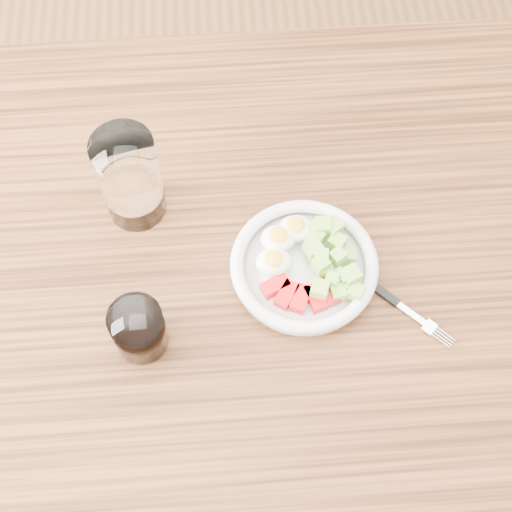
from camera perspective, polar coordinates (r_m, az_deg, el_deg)
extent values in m
plane|color=brown|center=(1.72, 0.37, -12.56)|extent=(4.00, 4.00, 0.00)
cube|color=brown|center=(1.01, 0.61, -1.76)|extent=(1.50, 0.90, 0.04)
cylinder|color=white|center=(0.99, 3.83, -1.06)|extent=(0.20, 0.20, 0.01)
torus|color=white|center=(0.98, 3.88, -0.68)|extent=(0.20, 0.20, 0.02)
cube|color=red|center=(0.96, 1.56, -2.44)|extent=(0.04, 0.03, 0.02)
cube|color=red|center=(0.96, 2.47, -3.12)|extent=(0.04, 0.04, 0.02)
cube|color=red|center=(0.95, 3.60, -3.45)|extent=(0.03, 0.04, 0.02)
cube|color=red|center=(0.96, 4.77, -3.37)|extent=(0.03, 0.04, 0.02)
cube|color=red|center=(0.96, 5.80, -2.89)|extent=(0.03, 0.04, 0.02)
cube|color=red|center=(0.97, 6.53, -2.10)|extent=(0.04, 0.04, 0.02)
ellipsoid|color=white|center=(0.98, 1.79, 1.40)|extent=(0.05, 0.04, 0.03)
ellipsoid|color=yellow|center=(0.97, 1.81, 1.70)|extent=(0.03, 0.03, 0.01)
ellipsoid|color=white|center=(0.99, 3.18, 2.20)|extent=(0.05, 0.04, 0.03)
ellipsoid|color=yellow|center=(0.98, 3.21, 2.51)|extent=(0.03, 0.03, 0.01)
ellipsoid|color=white|center=(0.97, 1.42, -0.48)|extent=(0.05, 0.04, 0.03)
ellipsoid|color=yellow|center=(0.96, 1.43, -0.20)|extent=(0.03, 0.03, 0.01)
cube|color=#A1D150|center=(1.00, 6.22, 2.18)|extent=(0.02, 0.02, 0.02)
cube|color=#A1D150|center=(0.96, 5.20, -0.68)|extent=(0.03, 0.03, 0.02)
cube|color=#A1D150|center=(0.96, 6.60, -2.95)|extent=(0.02, 0.02, 0.02)
cube|color=#A1D150|center=(0.96, 7.70, -2.33)|extent=(0.03, 0.03, 0.02)
cube|color=#A1D150|center=(0.97, 6.56, -0.03)|extent=(0.03, 0.03, 0.02)
cube|color=#A1D150|center=(0.95, 5.11, -2.70)|extent=(0.03, 0.03, 0.02)
cube|color=#A1D150|center=(0.95, 6.07, -1.91)|extent=(0.02, 0.02, 0.02)
cube|color=#A1D150|center=(0.99, 5.34, 2.36)|extent=(0.02, 0.02, 0.02)
cube|color=#A1D150|center=(0.99, 6.15, 2.25)|extent=(0.03, 0.03, 0.02)
cube|color=#A1D150|center=(0.98, 7.43, -0.01)|extent=(0.02, 0.02, 0.02)
cube|color=#A1D150|center=(0.96, 6.63, -1.67)|extent=(0.02, 0.02, 0.02)
cube|color=#A1D150|center=(0.96, 7.21, -1.62)|extent=(0.02, 0.02, 0.02)
cube|color=#A1D150|center=(0.98, 6.50, 1.08)|extent=(0.03, 0.03, 0.02)
cube|color=#A1D150|center=(0.98, 4.73, 1.38)|extent=(0.03, 0.03, 0.02)
cube|color=#A1D150|center=(0.96, 5.21, -0.12)|extent=(0.02, 0.02, 0.02)
cube|color=#A1D150|center=(0.97, 5.56, -1.09)|extent=(0.02, 0.02, 0.02)
cube|color=#A1D150|center=(0.97, 4.60, 0.55)|extent=(0.03, 0.03, 0.02)
cube|color=#A1D150|center=(0.96, 5.28, -0.46)|extent=(0.02, 0.02, 0.02)
cube|color=#A1D150|center=(0.96, 7.59, -1.58)|extent=(0.03, 0.03, 0.02)
cube|color=#A1D150|center=(0.99, 5.02, 2.17)|extent=(0.03, 0.03, 0.02)
cube|color=#A1D150|center=(0.95, 7.96, -2.87)|extent=(0.03, 0.03, 0.02)
cube|color=#A1D150|center=(0.96, 6.84, -2.55)|extent=(0.02, 0.02, 0.02)
cube|color=black|center=(0.99, 9.44, -2.44)|extent=(0.07, 0.06, 0.01)
cube|color=silver|center=(0.98, 12.42, -4.61)|extent=(0.04, 0.04, 0.00)
cube|color=silver|center=(0.98, 13.70, -5.54)|extent=(0.02, 0.02, 0.00)
cylinder|color=silver|center=(0.98, 14.55, -6.58)|extent=(0.02, 0.02, 0.00)
cylinder|color=silver|center=(0.98, 14.69, -6.39)|extent=(0.02, 0.02, 0.00)
cylinder|color=silver|center=(0.98, 14.82, -6.21)|extent=(0.02, 0.02, 0.00)
cylinder|color=silver|center=(0.98, 14.96, -6.03)|extent=(0.02, 0.02, 0.00)
cylinder|color=white|center=(0.99, -10.06, 6.16)|extent=(0.09, 0.09, 0.15)
cylinder|color=white|center=(0.93, -9.37, -5.79)|extent=(0.07, 0.07, 0.08)
cylinder|color=black|center=(0.93, -9.36, -5.84)|extent=(0.06, 0.06, 0.07)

